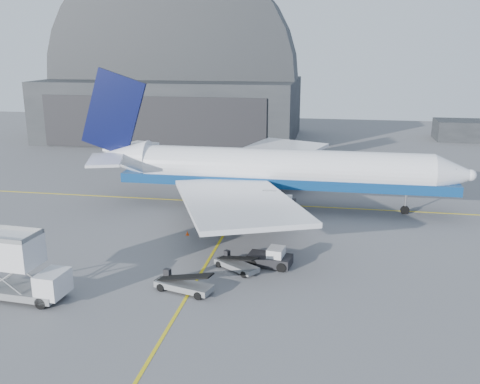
% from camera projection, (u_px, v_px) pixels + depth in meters
% --- Properties ---
extents(ground, '(200.00, 200.00, 0.00)m').
position_uv_depth(ground, '(204.00, 268.00, 46.20)').
color(ground, '#565659').
rests_on(ground, ground).
extents(taxi_lines, '(80.00, 42.12, 0.02)m').
position_uv_depth(taxi_lines, '(231.00, 222.00, 58.23)').
color(taxi_lines, gold).
rests_on(taxi_lines, ground).
extents(hangar, '(50.00, 28.30, 28.00)m').
position_uv_depth(hangar, '(173.00, 91.00, 109.00)').
color(hangar, black).
rests_on(hangar, ground).
extents(distant_bldg_a, '(14.00, 8.00, 4.00)m').
position_uv_depth(distant_bldg_a, '(470.00, 140.00, 108.25)').
color(distant_bldg_a, black).
rests_on(distant_bldg_a, ground).
extents(airliner, '(46.18, 44.78, 16.20)m').
position_uv_depth(airliner, '(269.00, 170.00, 62.56)').
color(airliner, white).
rests_on(airliner, ground).
extents(catering_truck, '(7.36, 3.21, 4.94)m').
position_uv_depth(catering_truck, '(17.00, 267.00, 40.17)').
color(catering_truck, slate).
rests_on(catering_truck, ground).
extents(pushback_tug, '(4.05, 2.71, 1.75)m').
position_uv_depth(pushback_tug, '(271.00, 259.00, 46.58)').
color(pushback_tug, black).
rests_on(pushback_tug, ground).
extents(belt_loader_a, '(5.02, 2.75, 1.88)m').
position_uv_depth(belt_loader_a, '(183.00, 284.00, 41.73)').
color(belt_loader_a, slate).
rests_on(belt_loader_a, ground).
extents(belt_loader_b, '(4.22, 3.53, 1.69)m').
position_uv_depth(belt_loader_b, '(236.00, 264.00, 45.73)').
color(belt_loader_b, slate).
rests_on(belt_loader_b, ground).
extents(traffic_cone, '(0.32, 0.32, 0.47)m').
position_uv_depth(traffic_cone, '(187.00, 233.00, 54.16)').
color(traffic_cone, '#E94707').
rests_on(traffic_cone, ground).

